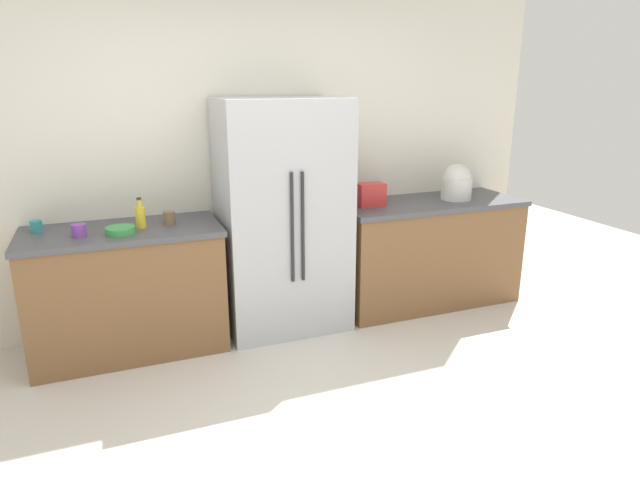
{
  "coord_description": "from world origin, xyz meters",
  "views": [
    {
      "loc": [
        -1.05,
        -2.4,
        1.92
      ],
      "look_at": [
        0.08,
        0.46,
        1.02
      ],
      "focal_mm": 30.86,
      "sensor_mm": 36.0,
      "label": 1
    }
  ],
  "objects": [
    {
      "name": "ground_plane",
      "position": [
        0.0,
        0.0,
        0.0
      ],
      "size": [
        10.46,
        10.46,
        0.0
      ],
      "primitive_type": "plane",
      "color": "beige"
    },
    {
      "name": "kitchen_back_panel",
      "position": [
        0.0,
        1.93,
        1.53
      ],
      "size": [
        5.23,
        0.1,
        3.06
      ],
      "primitive_type": "cube",
      "color": "silver",
      "rests_on": "ground_plane"
    },
    {
      "name": "counter_left",
      "position": [
        -0.99,
        1.54,
        0.46
      ],
      "size": [
        1.35,
        0.68,
        0.92
      ],
      "color": "brown",
      "rests_on": "ground_plane"
    },
    {
      "name": "counter_right",
      "position": [
        1.5,
        1.54,
        0.46
      ],
      "size": [
        1.61,
        0.68,
        0.92
      ],
      "color": "brown",
      "rests_on": "ground_plane"
    },
    {
      "name": "refrigerator",
      "position": [
        0.19,
        1.53,
        0.9
      ],
      "size": [
        0.95,
        0.68,
        1.79
      ],
      "color": "#B2B5BA",
      "rests_on": "ground_plane"
    },
    {
      "name": "toaster",
      "position": [
        0.95,
        1.56,
        1.01
      ],
      "size": [
        0.23,
        0.15,
        0.19
      ],
      "primitive_type": "cube",
      "color": "red",
      "rests_on": "counter_right"
    },
    {
      "name": "rice_cooker",
      "position": [
        1.76,
        1.52,
        1.06
      ],
      "size": [
        0.26,
        0.26,
        0.31
      ],
      "color": "silver",
      "rests_on": "counter_right"
    },
    {
      "name": "bottle_a",
      "position": [
        -0.86,
        1.52,
        1.0
      ],
      "size": [
        0.07,
        0.07,
        0.22
      ],
      "color": "yellow",
      "rests_on": "counter_left"
    },
    {
      "name": "cup_a",
      "position": [
        -1.53,
        1.66,
        0.96
      ],
      "size": [
        0.08,
        0.08,
        0.08
      ],
      "primitive_type": "cylinder",
      "color": "teal",
      "rests_on": "counter_left"
    },
    {
      "name": "cup_b",
      "position": [
        -0.66,
        1.56,
        0.96
      ],
      "size": [
        0.09,
        0.09,
        0.09
      ],
      "primitive_type": "cylinder",
      "color": "brown",
      "rests_on": "counter_left"
    },
    {
      "name": "cup_c",
      "position": [
        -1.26,
        1.44,
        0.96
      ],
      "size": [
        0.09,
        0.09,
        0.08
      ],
      "primitive_type": "cylinder",
      "color": "purple",
      "rests_on": "counter_left"
    },
    {
      "name": "bowl_a",
      "position": [
        -1.0,
        1.4,
        0.94
      ],
      "size": [
        0.2,
        0.2,
        0.05
      ],
      "primitive_type": "cylinder",
      "color": "green",
      "rests_on": "counter_left"
    }
  ]
}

